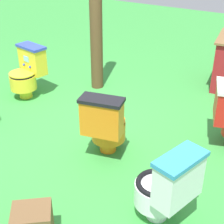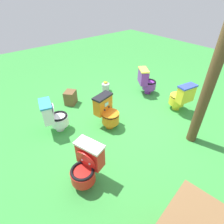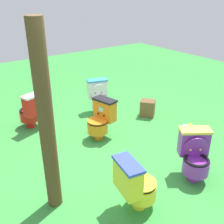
{
  "view_description": "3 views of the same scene",
  "coord_description": "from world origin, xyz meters",
  "px_view_note": "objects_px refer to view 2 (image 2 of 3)",
  "views": [
    {
      "loc": [
        2.07,
        -2.83,
        2.23
      ],
      "look_at": [
        0.29,
        0.12,
        0.32
      ],
      "focal_mm": 55.19,
      "sensor_mm": 36.0,
      "label": 1
    },
    {
      "loc": [
        2.32,
        2.23,
        2.6
      ],
      "look_at": [
        0.35,
        -0.15,
        0.38
      ],
      "focal_mm": 29.2,
      "sensor_mm": 36.0,
      "label": 2
    },
    {
      "loc": [
        -3.18,
        2.14,
        2.52
      ],
      "look_at": [
        0.32,
        -0.41,
        0.49
      ],
      "focal_mm": 42.79,
      "sensor_mm": 36.0,
      "label": 3
    }
  ],
  "objects_px": {
    "toilet_yellow": "(181,97)",
    "toilet_red": "(86,165)",
    "toilet_orange": "(107,112)",
    "lemon_bucket": "(106,87)",
    "toilet_purple": "(146,81)",
    "wooden_post": "(208,89)",
    "small_crate": "(71,98)",
    "toilet_white": "(54,116)"
  },
  "relations": [
    {
      "from": "toilet_yellow",
      "to": "toilet_red",
      "type": "xyz_separation_m",
      "value": [
        2.81,
        0.23,
        0.0
      ]
    },
    {
      "from": "toilet_orange",
      "to": "lemon_bucket",
      "type": "xyz_separation_m",
      "value": [
        -0.95,
        -1.27,
        -0.25
      ]
    },
    {
      "from": "toilet_purple",
      "to": "wooden_post",
      "type": "relative_size",
      "value": 0.32
    },
    {
      "from": "toilet_orange",
      "to": "toilet_red",
      "type": "xyz_separation_m",
      "value": [
        1.09,
        0.88,
        0.0
      ]
    },
    {
      "from": "toilet_orange",
      "to": "small_crate",
      "type": "height_order",
      "value": "toilet_orange"
    },
    {
      "from": "toilet_yellow",
      "to": "lemon_bucket",
      "type": "height_order",
      "value": "toilet_yellow"
    },
    {
      "from": "toilet_yellow",
      "to": "toilet_red",
      "type": "distance_m",
      "value": 2.82
    },
    {
      "from": "toilet_red",
      "to": "wooden_post",
      "type": "relative_size",
      "value": 0.32
    },
    {
      "from": "toilet_white",
      "to": "toilet_red",
      "type": "distance_m",
      "value": 1.45
    },
    {
      "from": "toilet_purple",
      "to": "toilet_yellow",
      "type": "bearing_deg",
      "value": 33.28
    },
    {
      "from": "small_crate",
      "to": "toilet_white",
      "type": "bearing_deg",
      "value": 43.95
    },
    {
      "from": "toilet_yellow",
      "to": "small_crate",
      "type": "xyz_separation_m",
      "value": [
        1.88,
        -1.96,
        -0.19
      ]
    },
    {
      "from": "toilet_yellow",
      "to": "toilet_white",
      "type": "bearing_deg",
      "value": 165.72
    },
    {
      "from": "wooden_post",
      "to": "lemon_bucket",
      "type": "xyz_separation_m",
      "value": [
        0.09,
        -2.69,
        -1.03
      ]
    },
    {
      "from": "toilet_orange",
      "to": "toilet_red",
      "type": "relative_size",
      "value": 1.0
    },
    {
      "from": "toilet_white",
      "to": "small_crate",
      "type": "relative_size",
      "value": 2.07
    },
    {
      "from": "wooden_post",
      "to": "lemon_bucket",
      "type": "distance_m",
      "value": 2.88
    },
    {
      "from": "toilet_purple",
      "to": "lemon_bucket",
      "type": "xyz_separation_m",
      "value": [
        0.78,
        -0.83,
        -0.26
      ]
    },
    {
      "from": "toilet_white",
      "to": "toilet_red",
      "type": "xyz_separation_m",
      "value": [
        0.16,
        1.45,
        0.0
      ]
    },
    {
      "from": "toilet_white",
      "to": "lemon_bucket",
      "type": "height_order",
      "value": "toilet_white"
    },
    {
      "from": "toilet_orange",
      "to": "lemon_bucket",
      "type": "bearing_deg",
      "value": -139.51
    },
    {
      "from": "toilet_purple",
      "to": "wooden_post",
      "type": "xyz_separation_m",
      "value": [
        0.69,
        1.86,
        0.77
      ]
    },
    {
      "from": "toilet_red",
      "to": "small_crate",
      "type": "height_order",
      "value": "toilet_red"
    },
    {
      "from": "toilet_purple",
      "to": "toilet_white",
      "type": "bearing_deg",
      "value": -58.74
    },
    {
      "from": "toilet_white",
      "to": "lemon_bucket",
      "type": "distance_m",
      "value": 2.03
    },
    {
      "from": "toilet_orange",
      "to": "toilet_purple",
      "type": "relative_size",
      "value": 1.0
    },
    {
      "from": "toilet_white",
      "to": "toilet_red",
      "type": "bearing_deg",
      "value": 9.83
    },
    {
      "from": "toilet_red",
      "to": "toilet_orange",
      "type": "bearing_deg",
      "value": -68.81
    },
    {
      "from": "toilet_white",
      "to": "wooden_post",
      "type": "height_order",
      "value": "wooden_post"
    },
    {
      "from": "toilet_purple",
      "to": "wooden_post",
      "type": "distance_m",
      "value": 2.12
    },
    {
      "from": "toilet_red",
      "to": "lemon_bucket",
      "type": "height_order",
      "value": "toilet_red"
    },
    {
      "from": "toilet_red",
      "to": "toilet_white",
      "type": "bearing_deg",
      "value": -23.93
    },
    {
      "from": "toilet_purple",
      "to": "lemon_bucket",
      "type": "relative_size",
      "value": 2.63
    },
    {
      "from": "toilet_yellow",
      "to": "wooden_post",
      "type": "xyz_separation_m",
      "value": [
        0.68,
        0.76,
        0.77
      ]
    },
    {
      "from": "toilet_yellow",
      "to": "toilet_purple",
      "type": "relative_size",
      "value": 1.0
    },
    {
      "from": "small_crate",
      "to": "lemon_bucket",
      "type": "bearing_deg",
      "value": 178.18
    },
    {
      "from": "small_crate",
      "to": "wooden_post",
      "type": "bearing_deg",
      "value": 113.87
    },
    {
      "from": "toilet_orange",
      "to": "lemon_bucket",
      "type": "relative_size",
      "value": 2.63
    },
    {
      "from": "toilet_yellow",
      "to": "wooden_post",
      "type": "height_order",
      "value": "wooden_post"
    },
    {
      "from": "toilet_white",
      "to": "wooden_post",
      "type": "relative_size",
      "value": 0.32
    },
    {
      "from": "toilet_purple",
      "to": "toilet_red",
      "type": "xyz_separation_m",
      "value": [
        2.82,
        1.32,
        0.0
      ]
    },
    {
      "from": "toilet_orange",
      "to": "wooden_post",
      "type": "relative_size",
      "value": 0.32
    }
  ]
}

